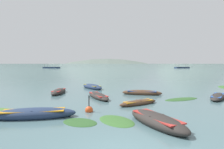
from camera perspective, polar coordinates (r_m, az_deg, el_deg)
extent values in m
plane|color=slate|center=(1505.54, -0.80, 3.34)|extent=(6000.00, 6000.00, 0.00)
cone|color=#4C5B56|center=(1842.41, -22.43, 7.96)|extent=(1285.21, 1285.21, 312.08)
cone|color=slate|center=(1464.72, -1.19, 8.24)|extent=(1022.72, 1022.72, 250.67)
cone|color=slate|center=(1595.97, 22.65, 8.74)|extent=(759.65, 759.65, 314.89)
ellipsoid|color=#2D2826|center=(9.47, 13.39, -13.47)|extent=(2.81, 4.09, 0.68)
cube|color=#B22D28|center=(9.42, 13.40, -12.28)|extent=(2.02, 2.95, 0.05)
cube|color=#2D2826|center=(9.40, 13.41, -11.99)|extent=(0.81, 0.44, 0.04)
ellipsoid|color=navy|center=(11.20, -22.67, -11.02)|extent=(4.62, 1.80, 0.67)
cube|color=orange|center=(11.15, -22.70, -10.02)|extent=(3.32, 1.29, 0.05)
cube|color=navy|center=(11.14, -22.70, -9.77)|extent=(0.19, 0.83, 0.04)
ellipsoid|color=#2D2826|center=(19.04, -15.87, -5.06)|extent=(1.13, 3.34, 0.57)
cube|color=#B22D28|center=(19.01, -15.88, -4.55)|extent=(0.82, 2.41, 0.05)
cube|color=#2D2826|center=(19.01, -15.88, -4.40)|extent=(0.68, 0.11, 0.04)
ellipsoid|color=#4C3323|center=(17.96, 9.04, -5.51)|extent=(3.83, 1.77, 0.54)
cube|color=#28519E|center=(17.93, 9.05, -5.00)|extent=(2.76, 1.27, 0.05)
cube|color=#4C3323|center=(17.93, 9.05, -4.84)|extent=(0.22, 0.68, 0.04)
ellipsoid|color=#2D2826|center=(16.11, -4.18, -6.55)|extent=(2.51, 4.04, 0.50)
cube|color=#B22D28|center=(16.09, -4.18, -6.02)|extent=(1.81, 2.91, 0.05)
cube|color=#2D2826|center=(16.08, -4.18, -5.85)|extent=(0.67, 0.35, 0.04)
ellipsoid|color=#4C3323|center=(13.67, 8.04, -8.50)|extent=(3.20, 2.37, 0.42)
cube|color=orange|center=(13.64, 8.04, -7.98)|extent=(2.30, 1.70, 0.05)
cube|color=#4C3323|center=(13.63, 8.04, -7.77)|extent=(0.35, 0.50, 0.04)
ellipsoid|color=#2D2826|center=(18.12, 29.38, -5.91)|extent=(3.14, 3.81, 0.46)
cube|color=#28519E|center=(18.10, 29.39, -5.47)|extent=(2.26, 2.75, 0.05)
cube|color=#2D2826|center=(18.10, 29.39, -5.31)|extent=(0.60, 0.46, 0.04)
ellipsoid|color=navy|center=(22.12, -6.03, -3.73)|extent=(3.19, 3.96, 0.63)
cube|color=olive|center=(22.10, -6.04, -3.24)|extent=(2.30, 2.85, 0.05)
cube|color=navy|center=(22.09, -6.04, -3.11)|extent=(0.73, 0.52, 0.04)
cube|color=navy|center=(120.00, 20.46, 1.95)|extent=(8.95, 4.65, 0.90)
cylinder|color=#4C4742|center=(117.27, 19.43, 2.50)|extent=(0.10, 0.10, 1.80)
cylinder|color=#4C4742|center=(119.34, 18.85, 2.52)|extent=(0.10, 0.10, 1.80)
cylinder|color=#4C4742|center=(120.71, 22.08, 2.46)|extent=(0.10, 0.10, 1.80)
cylinder|color=#4C4742|center=(122.72, 21.46, 2.49)|extent=(0.10, 0.10, 1.80)
cube|color=#9E998E|center=(119.97, 20.48, 2.92)|extent=(7.52, 3.91, 0.12)
cube|color=navy|center=(118.08, -17.91, 1.98)|extent=(10.82, 7.05, 0.90)
cylinder|color=#4C4742|center=(119.50, -19.78, 2.50)|extent=(0.10, 0.10, 1.80)
cylinder|color=#4C4742|center=(121.56, -18.96, 2.53)|extent=(0.10, 0.10, 1.80)
cylinder|color=#4C4742|center=(114.61, -16.82, 2.53)|extent=(0.10, 0.10, 1.80)
cylinder|color=#4C4742|center=(116.76, -16.02, 2.56)|extent=(0.10, 0.10, 1.80)
cube|color=beige|center=(118.06, -17.93, 2.97)|extent=(9.09, 5.92, 0.12)
sphere|color=#DB4C1E|center=(11.69, -6.99, -10.69)|extent=(0.48, 0.48, 0.48)
cylinder|color=black|center=(11.59, -7.00, -8.53)|extent=(0.06, 0.06, 0.90)
ellipsoid|color=#2D5628|center=(16.46, 20.34, -7.08)|extent=(3.43, 2.34, 0.14)
ellipsoid|color=#38662D|center=(9.88, 1.34, -13.91)|extent=(2.50, 2.76, 0.14)
ellipsoid|color=#2D5628|center=(9.78, -9.72, -14.14)|extent=(2.27, 2.07, 0.14)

